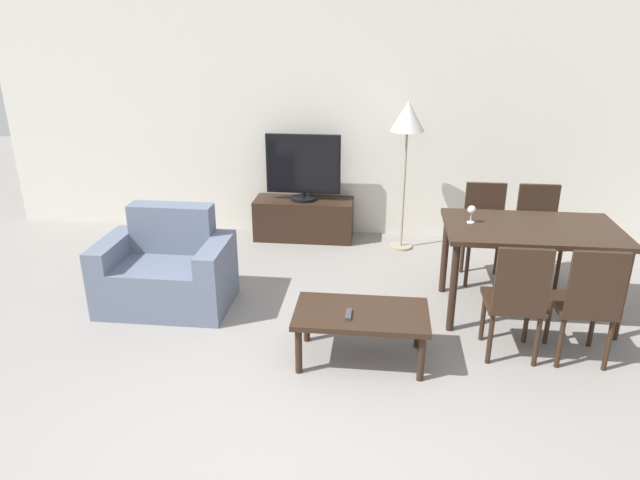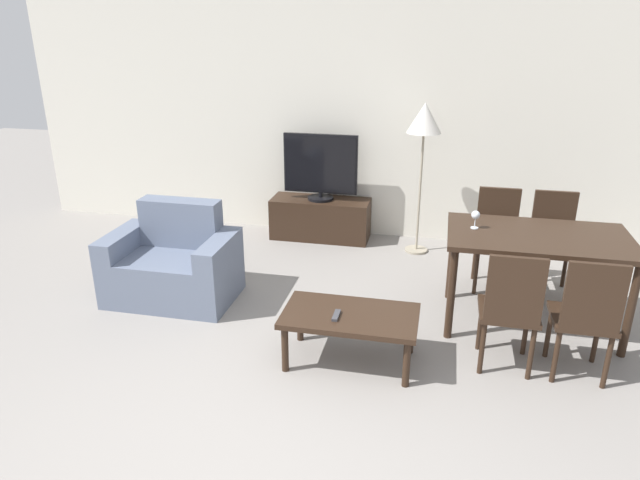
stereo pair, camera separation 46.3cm
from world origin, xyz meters
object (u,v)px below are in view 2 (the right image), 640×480
(tv, at_px, (320,167))
(dining_chair_near, at_px, (511,307))
(tv_stand, at_px, (321,219))
(floor_lamp, at_px, (424,124))
(dining_chair_near_right, at_px, (586,314))
(dining_chair_far_left, at_px, (497,234))
(remote_primary, at_px, (336,315))
(dining_chair_far, at_px, (552,238))
(coffee_table, at_px, (350,320))
(wine_glass_left, at_px, (476,216))
(armchair, at_px, (174,265))
(dining_table, at_px, (538,246))

(tv, xyz_separation_m, dining_chair_near, (1.83, -2.28, -0.32))
(tv_stand, bearing_deg, floor_lamp, -8.98)
(tv_stand, relative_size, dining_chair_near_right, 1.21)
(dining_chair_far_left, height_order, remote_primary, dining_chair_far_left)
(dining_chair_far_left, bearing_deg, dining_chair_near, -90.00)
(tv, relative_size, dining_chair_far, 0.90)
(coffee_table, bearing_deg, tv_stand, 107.17)
(remote_primary, bearing_deg, wine_glass_left, 45.94)
(dining_chair_far, height_order, dining_chair_near_right, same)
(tv, relative_size, dining_chair_near, 0.90)
(dining_chair_far_left, height_order, floor_lamp, floor_lamp)
(armchair, xyz_separation_m, dining_table, (3.02, 0.16, 0.39))
(dining_chair_far, height_order, wine_glass_left, wine_glass_left)
(dining_chair_far, relative_size, remote_primary, 6.05)
(armchair, bearing_deg, coffee_table, -22.40)
(dining_chair_near, xyz_separation_m, floor_lamp, (-0.74, 2.11, 0.85))
(tv, xyz_separation_m, dining_chair_near_right, (2.31, -2.28, -0.32))
(dining_table, xyz_separation_m, wine_glass_left, (-0.48, 0.04, 0.20))
(tv, distance_m, dining_chair_far_left, 2.04)
(tv_stand, bearing_deg, dining_chair_far, -20.08)
(tv_stand, bearing_deg, dining_table, -37.09)
(armchair, height_order, wine_glass_left, wine_glass_left)
(dining_table, bearing_deg, tv, 142.96)
(dining_chair_far_left, relative_size, remote_primary, 6.05)
(dining_table, bearing_deg, remote_primary, -146.89)
(armchair, bearing_deg, dining_chair_near, -11.50)
(dining_table, relative_size, floor_lamp, 0.88)
(dining_chair_far, bearing_deg, floor_lamp, 151.15)
(tv, distance_m, coffee_table, 2.58)
(remote_primary, bearing_deg, dining_chair_near_right, 6.89)
(armchair, relative_size, tv_stand, 0.99)
(dining_chair_near, bearing_deg, coffee_table, -172.96)
(armchair, distance_m, dining_chair_far_left, 2.92)
(dining_table, height_order, dining_chair_near_right, dining_chair_near_right)
(dining_chair_near, xyz_separation_m, dining_chair_far_left, (0.00, 1.44, 0.00))
(dining_chair_near_right, height_order, dining_chair_far_left, same)
(dining_table, bearing_deg, dining_chair_near, -108.50)
(coffee_table, xyz_separation_m, dining_chair_far, (1.57, 1.58, 0.16))
(dining_chair_far, xyz_separation_m, dining_chair_far_left, (-0.48, 0.00, 0.00))
(dining_chair_near_right, height_order, remote_primary, dining_chair_near_right)
(dining_chair_far, bearing_deg, remote_primary, -135.19)
(coffee_table, height_order, remote_primary, remote_primary)
(tv_stand, distance_m, dining_chair_far, 2.48)
(dining_chair_far_left, bearing_deg, armchair, -162.50)
(armchair, distance_m, remote_primary, 1.78)
(dining_chair_far_left, bearing_deg, dining_chair_near_right, -71.50)
(armchair, xyz_separation_m, floor_lamp, (2.04, 1.55, 1.05))
(coffee_table, xyz_separation_m, remote_primary, (-0.09, -0.07, 0.06))
(armchair, xyz_separation_m, tv, (0.95, 1.72, 0.52))
(tv, height_order, dining_chair_far_left, tv)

